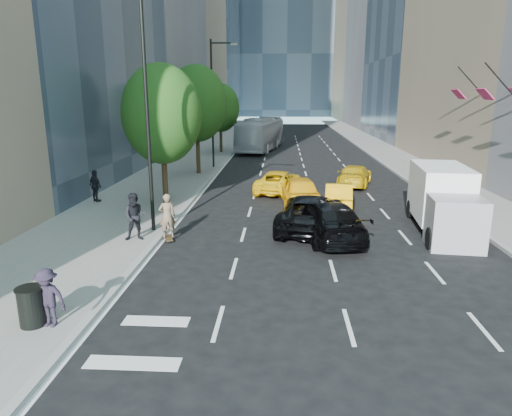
# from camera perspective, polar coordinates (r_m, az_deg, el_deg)

# --- Properties ---
(ground) EXTENTS (160.00, 160.00, 0.00)m
(ground) POSITION_cam_1_polar(r_m,az_deg,el_deg) (16.29, 6.06, -7.68)
(ground) COLOR black
(ground) RESTS_ON ground
(sidewalk_left) EXTENTS (6.00, 120.00, 0.15)m
(sidewalk_left) POSITION_cam_1_polar(r_m,az_deg,el_deg) (46.23, -6.93, 6.60)
(sidewalk_left) COLOR slate
(sidewalk_left) RESTS_ON ground
(sidewalk_right) EXTENTS (4.00, 120.00, 0.15)m
(sidewalk_right) POSITION_cam_1_polar(r_m,az_deg,el_deg) (46.77, 16.78, 6.19)
(sidewalk_right) COLOR slate
(sidewalk_right) RESTS_ON ground
(tower_right_far) EXTENTS (20.00, 24.00, 50.00)m
(tower_right_far) POSITION_cam_1_polar(r_m,az_deg,el_deg) (116.95, 15.81, 22.94)
(tower_right_far) COLOR gray
(tower_right_far) RESTS_ON ground
(lamp_near) EXTENTS (2.13, 0.22, 10.00)m
(lamp_near) POSITION_cam_1_polar(r_m,az_deg,el_deg) (19.89, -13.06, 13.15)
(lamp_near) COLOR black
(lamp_near) RESTS_ON sidewalk_left
(lamp_far) EXTENTS (2.13, 0.22, 10.00)m
(lamp_far) POSITION_cam_1_polar(r_m,az_deg,el_deg) (37.52, -5.25, 13.72)
(lamp_far) COLOR black
(lamp_far) RESTS_ON sidewalk_left
(tree_near) EXTENTS (4.20, 4.20, 7.46)m
(tree_near) POSITION_cam_1_polar(r_m,az_deg,el_deg) (24.96, -11.70, 11.40)
(tree_near) COLOR black
(tree_near) RESTS_ON sidewalk_left
(tree_mid) EXTENTS (4.50, 4.50, 7.99)m
(tree_mid) POSITION_cam_1_polar(r_m,az_deg,el_deg) (34.71, -7.44, 12.82)
(tree_mid) COLOR black
(tree_mid) RESTS_ON sidewalk_left
(tree_far) EXTENTS (3.90, 3.90, 6.92)m
(tree_far) POSITION_cam_1_polar(r_m,az_deg,el_deg) (47.56, -4.48, 12.37)
(tree_far) COLOR black
(tree_far) RESTS_ON sidewalk_left
(traffic_signal) EXTENTS (2.48, 0.53, 5.20)m
(traffic_signal) POSITION_cam_1_polar(r_m,az_deg,el_deg) (55.42, -2.51, 12.23)
(traffic_signal) COLOR black
(traffic_signal) RESTS_ON sidewalk_left
(facade_flags) EXTENTS (1.85, 13.30, 2.05)m
(facade_flags) POSITION_cam_1_polar(r_m,az_deg,el_deg) (27.61, 28.64, 12.77)
(facade_flags) COLOR black
(facade_flags) RESTS_ON ground
(skateboarder) EXTENTS (0.81, 0.68, 1.88)m
(skateboarder) POSITION_cam_1_polar(r_m,az_deg,el_deg) (19.41, -11.03, -1.34)
(skateboarder) COLOR brown
(skateboarder) RESTS_ON ground
(black_sedan_lincoln) EXTENTS (3.54, 6.10, 1.60)m
(black_sedan_lincoln) POSITION_cam_1_polar(r_m,az_deg,el_deg) (20.82, 6.88, -0.53)
(black_sedan_lincoln) COLOR black
(black_sedan_lincoln) RESTS_ON ground
(black_sedan_mercedes) EXTENTS (3.05, 5.73, 1.58)m
(black_sedan_mercedes) POSITION_cam_1_polar(r_m,az_deg,el_deg) (19.63, 9.14, -1.53)
(black_sedan_mercedes) COLOR black
(black_sedan_mercedes) RESTS_ON ground
(taxi_a) EXTENTS (2.52, 4.94, 1.61)m
(taxi_a) POSITION_cam_1_polar(r_m,az_deg,el_deg) (25.66, 5.32, 2.31)
(taxi_a) COLOR #FFB70D
(taxi_a) RESTS_ON ground
(taxi_b) EXTENTS (1.84, 4.15, 1.32)m
(taxi_b) POSITION_cam_1_polar(r_m,az_deg,el_deg) (25.30, 10.28, 1.64)
(taxi_b) COLOR #FFB00D
(taxi_b) RESTS_ON ground
(taxi_c) EXTENTS (3.21, 5.28, 1.37)m
(taxi_c) POSITION_cam_1_polar(r_m,az_deg,el_deg) (28.62, 2.83, 3.33)
(taxi_c) COLOR yellow
(taxi_c) RESTS_ON ground
(taxi_d) EXTENTS (3.13, 5.09, 1.38)m
(taxi_d) POSITION_cam_1_polar(r_m,az_deg,el_deg) (31.46, 12.25, 4.01)
(taxi_d) COLOR #CEA40A
(taxi_d) RESTS_ON ground
(city_bus) EXTENTS (4.86, 12.75, 3.47)m
(city_bus) POSITION_cam_1_polar(r_m,az_deg,el_deg) (50.45, 0.62, 9.22)
(city_bus) COLOR #BABCC1
(city_bus) RESTS_ON ground
(box_truck) EXTENTS (2.76, 6.16, 2.86)m
(box_truck) POSITION_cam_1_polar(r_m,az_deg,el_deg) (21.78, 22.39, 0.91)
(box_truck) COLOR white
(box_truck) RESTS_ON ground
(pedestrian_a) EXTENTS (1.09, 0.93, 1.98)m
(pedestrian_a) POSITION_cam_1_polar(r_m,az_deg,el_deg) (19.27, -14.85, -1.06)
(pedestrian_a) COLOR black
(pedestrian_a) RESTS_ON sidewalk_left
(pedestrian_b) EXTENTS (1.11, 0.97, 1.79)m
(pedestrian_b) POSITION_cam_1_polar(r_m,az_deg,el_deg) (26.88, -19.43, 2.62)
(pedestrian_b) COLOR black
(pedestrian_b) RESTS_ON sidewalk_left
(pedestrian_c) EXTENTS (1.11, 0.75, 1.58)m
(pedestrian_c) POSITION_cam_1_polar(r_m,az_deg,el_deg) (13.05, -24.63, -10.16)
(pedestrian_c) COLOR black
(pedestrian_c) RESTS_ON sidewalk_left
(trash_can) EXTENTS (0.66, 0.66, 1.00)m
(trash_can) POSITION_cam_1_polar(r_m,az_deg,el_deg) (13.41, -26.23, -11.06)
(trash_can) COLOR black
(trash_can) RESTS_ON sidewalk_left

